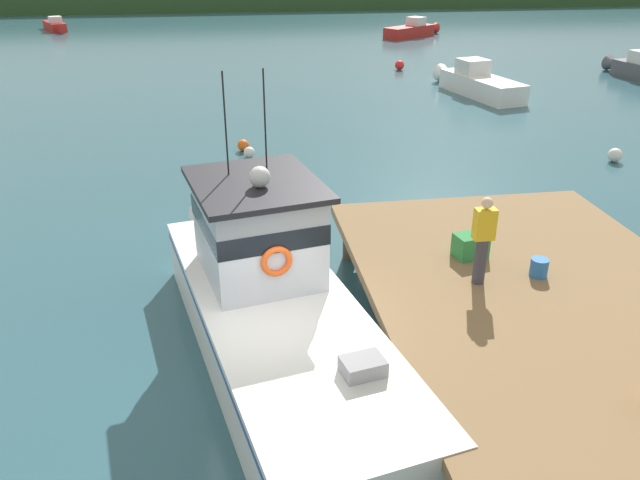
# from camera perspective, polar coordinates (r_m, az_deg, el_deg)

# --- Properties ---
(ground_plane) EXTENTS (200.00, 200.00, 0.00)m
(ground_plane) POSITION_cam_1_polar(r_m,az_deg,el_deg) (11.22, -4.42, -11.83)
(ground_plane) COLOR #2D5660
(dock) EXTENTS (6.00, 9.00, 1.20)m
(dock) POSITION_cam_1_polar(r_m,az_deg,el_deg) (11.84, 19.29, -4.93)
(dock) COLOR #4C3D2D
(dock) RESTS_ON ground
(main_fishing_boat) EXTENTS (4.14, 9.96, 4.80)m
(main_fishing_boat) POSITION_cam_1_polar(r_m,az_deg,el_deg) (11.32, -4.50, -5.29)
(main_fishing_boat) COLOR white
(main_fishing_boat) RESTS_ON ground
(crate_stack_mid_dock) EXTENTS (0.68, 0.55, 0.45)m
(crate_stack_mid_dock) POSITION_cam_1_polar(r_m,az_deg,el_deg) (12.56, 13.33, -0.49)
(crate_stack_mid_dock) COLOR #2D8442
(crate_stack_mid_dock) RESTS_ON dock
(bait_bucket) EXTENTS (0.32, 0.32, 0.34)m
(bait_bucket) POSITION_cam_1_polar(r_m,az_deg,el_deg) (12.21, 19.02, -2.34)
(bait_bucket) COLOR #2866B2
(bait_bucket) RESTS_ON dock
(deckhand_by_the_boat) EXTENTS (0.36, 0.22, 1.63)m
(deckhand_by_the_boat) POSITION_cam_1_polar(r_m,az_deg,el_deg) (11.38, 14.37, 0.10)
(deckhand_by_the_boat) COLOR #383842
(deckhand_by_the_boat) RESTS_ON dock
(moored_boat_near_channel) EXTENTS (2.63, 6.27, 1.57)m
(moored_boat_near_channel) POSITION_cam_1_polar(r_m,az_deg,el_deg) (31.92, 13.84, 13.52)
(moored_boat_near_channel) COLOR white
(moored_boat_near_channel) RESTS_ON ground
(moored_boat_far_right) EXTENTS (2.57, 4.38, 1.12)m
(moored_boat_far_right) POSITION_cam_1_polar(r_m,az_deg,el_deg) (57.43, -22.61, 17.30)
(moored_boat_far_right) COLOR red
(moored_boat_far_right) RESTS_ON ground
(moored_boat_off_the_point) EXTENTS (5.06, 4.00, 1.38)m
(moored_boat_off_the_point) POSITION_cam_1_polar(r_m,az_deg,el_deg) (50.60, 8.29, 18.11)
(moored_boat_off_the_point) COLOR red
(moored_boat_off_the_point) RESTS_ON ground
(mooring_buoy_inshore) EXTENTS (0.41, 0.41, 0.41)m
(mooring_buoy_inshore) POSITION_cam_1_polar(r_m,az_deg,el_deg) (22.62, -6.90, 8.42)
(mooring_buoy_inshore) COLOR #EA5B19
(mooring_buoy_inshore) RESTS_ON ground
(mooring_buoy_outer) EXTENTS (0.47, 0.47, 0.47)m
(mooring_buoy_outer) POSITION_cam_1_polar(r_m,az_deg,el_deg) (23.48, 24.91, 6.92)
(mooring_buoy_outer) COLOR silver
(mooring_buoy_outer) RESTS_ON ground
(mooring_buoy_spare_mooring) EXTENTS (0.38, 0.38, 0.38)m
(mooring_buoy_spare_mooring) POSITION_cam_1_polar(r_m,az_deg,el_deg) (21.87, -6.35, 7.80)
(mooring_buoy_spare_mooring) COLOR silver
(mooring_buoy_spare_mooring) RESTS_ON ground
(mooring_buoy_channel_marker) EXTENTS (0.52, 0.52, 0.52)m
(mooring_buoy_channel_marker) POSITION_cam_1_polar(r_m,az_deg,el_deg) (37.36, 7.14, 15.27)
(mooring_buoy_channel_marker) COLOR red
(mooring_buoy_channel_marker) RESTS_ON ground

